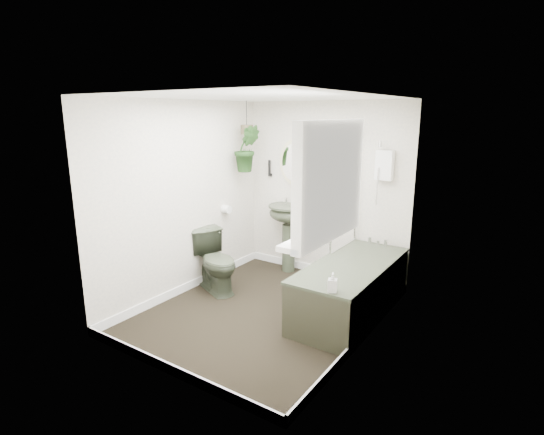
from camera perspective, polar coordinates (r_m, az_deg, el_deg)
The scene contains 22 objects.
floor at distance 4.82m, azimuth -1.01°, elevation -12.68°, with size 2.30×2.80×0.02m, color black.
ceiling at distance 4.32m, azimuth -1.15°, elevation 16.04°, with size 2.30×2.80×0.02m, color white.
wall_back at distance 5.62m, azimuth 7.15°, elevation 3.55°, with size 2.30×0.02×2.30m, color beige.
wall_front at distance 3.41m, azimuth -14.73°, elevation -3.60°, with size 2.30×0.02×2.30m, color beige.
wall_left at distance 5.17m, azimuth -11.72°, elevation 2.45°, with size 0.02×2.80×2.30m, color beige.
wall_right at distance 3.91m, azimuth 13.06°, elevation -1.27°, with size 0.02×2.80×2.30m, color beige.
skirting at distance 4.80m, azimuth -1.02°, elevation -12.04°, with size 2.30×2.80×0.10m, color white.
bathtub at distance 4.75m, azimuth 10.57°, elevation -9.38°, with size 0.72×1.72×0.58m, color #353D2C, non-canonical shape.
bath_screen at distance 5.03m, azimuth 9.83°, elevation 3.74°, with size 0.04×0.72×1.40m, color silver, non-canonical shape.
shower_box at distance 5.20m, azimuth 14.89°, elevation 6.81°, with size 0.20×0.10×0.35m, color white.
oval_mirror at distance 5.75m, azimuth 3.03°, elevation 7.39°, with size 0.46×0.03×0.62m, color beige.
wall_sconce at distance 5.97m, azimuth -0.35°, elevation 6.68°, with size 0.04×0.04×0.22m, color black.
toilet_roll_holder at distance 5.68m, azimuth -6.17°, elevation 1.11°, with size 0.11×0.11×0.11m, color white.
window_recess at distance 3.20m, azimuth 7.86°, elevation 4.82°, with size 0.08×1.00×0.90m, color white.
window_sill at distance 3.32m, azimuth 6.54°, elevation -2.24°, with size 0.18×1.00×0.04m, color white.
window_blinds at distance 3.22m, azimuth 7.14°, elevation 4.89°, with size 0.01×0.86×0.76m, color white.
toilet at distance 5.29m, azimuth -7.56°, elevation -5.84°, with size 0.42×0.73×0.75m, color #353D2C.
pedestal_sink at distance 5.84m, azimuth 2.24°, elevation -2.79°, with size 0.55×0.47×0.94m, color #353D2C, non-canonical shape.
sill_plant at distance 3.15m, azimuth 5.78°, elevation -0.57°, with size 0.21×0.18×0.23m, color black.
hanging_plant at distance 5.65m, azimuth -3.38°, elevation 9.23°, with size 0.34×0.27×0.61m, color black.
soap_bottle at distance 3.88m, azimuth 8.14°, elevation -8.63°, with size 0.08×0.08×0.18m, color #302A2B.
hanging_pot at distance 5.63m, azimuth -3.42°, elevation 11.72°, with size 0.16×0.16×0.12m, color #423A28.
Camera 1 is at (2.46, -3.55, 2.14)m, focal length 28.00 mm.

